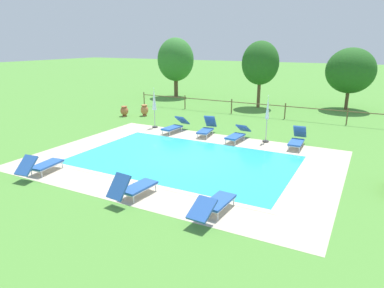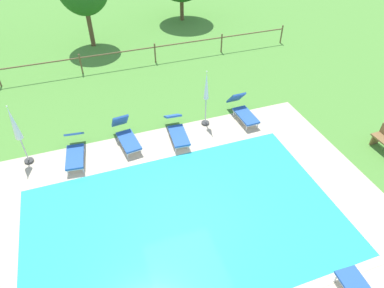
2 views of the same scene
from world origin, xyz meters
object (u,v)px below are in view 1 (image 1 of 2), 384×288
object	(u,v)px
sun_lounger_north_far	(238,134)
tree_west_mid	(260,63)
terracotta_urn_by_tree	(124,111)
sun_lounger_south_near_corner	(207,128)
patio_umbrella_closed_row_mid_west	(154,102)
tree_far_west	(176,60)
patio_umbrella_closed_row_centre	(267,114)
tree_centre	(350,71)
sun_lounger_north_mid	(214,204)
sun_lounger_south_mid	(133,187)
sun_lounger_north_near_steps	(175,126)
terracotta_urn_near_fence	(145,110)
sun_lounger_south_far	(297,139)
sun_lounger_north_end	(41,165)

from	to	relation	value
sun_lounger_north_far	tree_west_mid	xyz separation A→B (m)	(-2.00, 9.89, 3.04)
terracotta_urn_by_tree	sun_lounger_south_near_corner	bearing A→B (deg)	-15.08
patio_umbrella_closed_row_mid_west	tree_west_mid	bearing A→B (deg)	70.07
patio_umbrella_closed_row_mid_west	tree_far_west	size ratio (longest dim) A/B	0.45
patio_umbrella_closed_row_centre	tree_centre	xyz separation A→B (m)	(2.85, 11.70, 1.42)
sun_lounger_north_mid	tree_centre	size ratio (longest dim) A/B	0.46
sun_lounger_south_mid	sun_lounger_north_near_steps	bearing A→B (deg)	111.62
sun_lounger_south_near_corner	patio_umbrella_closed_row_centre	xyz separation A→B (m)	(3.27, 0.18, 1.08)
terracotta_urn_near_fence	terracotta_urn_by_tree	xyz separation A→B (m)	(-1.15, -0.77, -0.04)
sun_lounger_south_far	tree_far_west	distance (m)	17.87
tree_centre	terracotta_urn_by_tree	bearing A→B (deg)	-143.37
sun_lounger_north_far	sun_lounger_south_mid	xyz separation A→B (m)	(-0.57, -8.07, 0.03)
patio_umbrella_closed_row_centre	sun_lounger_south_far	bearing A→B (deg)	-5.47
tree_west_mid	tree_centre	world-z (taller)	tree_west_mid
sun_lounger_north_near_steps	sun_lounger_south_far	xyz separation A→B (m)	(6.75, 0.25, 0.02)
terracotta_urn_by_tree	tree_west_mid	bearing A→B (deg)	46.93
patio_umbrella_closed_row_centre	tree_west_mid	xyz separation A→B (m)	(-3.35, 9.42, 1.92)
sun_lounger_south_mid	tree_far_west	distance (m)	22.30
sun_lounger_north_near_steps	terracotta_urn_near_fence	size ratio (longest dim) A/B	2.67
sun_lounger_north_mid	sun_lounger_north_end	xyz separation A→B (m)	(-7.25, -0.13, 0.03)
sun_lounger_south_near_corner	terracotta_urn_by_tree	distance (m)	7.50
sun_lounger_south_near_corner	tree_far_west	distance (m)	14.58
sun_lounger_north_mid	sun_lounger_south_mid	xyz separation A→B (m)	(-2.79, -0.20, 0.04)
sun_lounger_north_mid	terracotta_urn_near_fence	distance (m)	14.91
terracotta_urn_by_tree	tree_west_mid	xyz separation A→B (m)	(7.15, 7.65, 3.03)
sun_lounger_north_mid	sun_lounger_south_far	world-z (taller)	sun_lounger_south_far
sun_lounger_north_near_steps	sun_lounger_north_mid	distance (m)	9.95
sun_lounger_south_far	patio_umbrella_closed_row_centre	size ratio (longest dim) A/B	0.79
sun_lounger_north_near_steps	sun_lounger_north_mid	world-z (taller)	sun_lounger_north_near_steps
sun_lounger_north_far	tree_centre	xyz separation A→B (m)	(4.21, 12.17, 2.54)
sun_lounger_north_far	sun_lounger_south_mid	distance (m)	8.09
sun_lounger_south_far	sun_lounger_north_mid	bearing A→B (deg)	-95.16
sun_lounger_south_near_corner	terracotta_urn_near_fence	size ratio (longest dim) A/B	2.47
sun_lounger_south_mid	patio_umbrella_closed_row_centre	xyz separation A→B (m)	(1.93, 8.54, 1.09)
sun_lounger_south_near_corner	tree_west_mid	world-z (taller)	tree_west_mid
patio_umbrella_closed_row_mid_west	sun_lounger_south_far	bearing A→B (deg)	-0.80
sun_lounger_north_far	terracotta_urn_near_fence	size ratio (longest dim) A/B	2.70
sun_lounger_south_mid	terracotta_urn_near_fence	size ratio (longest dim) A/B	2.47
sun_lounger_north_near_steps	sun_lounger_south_far	world-z (taller)	sun_lounger_south_far
patio_umbrella_closed_row_mid_west	terracotta_urn_near_fence	xyz separation A→B (m)	(-2.57, 2.57, -1.13)
sun_lounger_south_mid	sun_lounger_south_far	xyz separation A→B (m)	(3.53, 8.38, -0.00)
sun_lounger_north_end	sun_lounger_south_near_corner	distance (m)	8.85
sun_lounger_south_mid	sun_lounger_south_far	world-z (taller)	sun_lounger_south_mid
patio_umbrella_closed_row_mid_west	tree_centre	distance (m)	15.24
patio_umbrella_closed_row_centre	tree_centre	size ratio (longest dim) A/B	0.52
sun_lounger_south_far	patio_umbrella_closed_row_mid_west	bearing A→B (deg)	179.20
sun_lounger_north_near_steps	sun_lounger_north_end	distance (m)	8.16
sun_lounger_north_far	terracotta_urn_near_fence	xyz separation A→B (m)	(-8.00, 3.01, 0.05)
sun_lounger_north_end	tree_centre	size ratio (longest dim) A/B	0.44
sun_lounger_north_end	tree_far_west	xyz separation A→B (m)	(-5.49, 19.66, 3.02)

